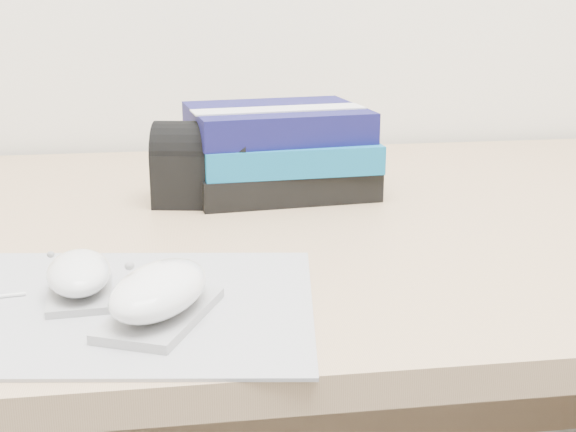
{
  "coord_description": "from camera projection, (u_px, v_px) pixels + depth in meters",
  "views": [
    {
      "loc": [
        -0.18,
        0.69,
        0.99
      ],
      "look_at": [
        -0.07,
        1.44,
        0.77
      ],
      "focal_mm": 50.0,
      "sensor_mm": 36.0,
      "label": 1
    }
  ],
  "objects": [
    {
      "name": "desk",
      "position": [
        315.0,
        369.0,
        1.07
      ],
      "size": [
        1.6,
        0.8,
        0.73
      ],
      "color": "tan",
      "rests_on": "ground"
    },
    {
      "name": "pouch",
      "position": [
        202.0,
        164.0,
        0.98
      ],
      "size": [
        0.13,
        0.1,
        0.1
      ],
      "color": "black",
      "rests_on": "desk"
    },
    {
      "name": "mouse_rear",
      "position": [
        79.0,
        276.0,
        0.68
      ],
      "size": [
        0.06,
        0.1,
        0.04
      ],
      "color": "gray",
      "rests_on": "mousepad"
    },
    {
      "name": "mouse_front",
      "position": [
        159.0,
        294.0,
        0.63
      ],
      "size": [
        0.11,
        0.13,
        0.05
      ],
      "color": "#9B9B9E",
      "rests_on": "mousepad"
    },
    {
      "name": "book_stack",
      "position": [
        280.0,
        150.0,
        1.03
      ],
      "size": [
        0.24,
        0.2,
        0.11
      ],
      "color": "black",
      "rests_on": "desk"
    },
    {
      "name": "mousepad",
      "position": [
        110.0,
        306.0,
        0.67
      ],
      "size": [
        0.37,
        0.31,
        0.0
      ],
      "primitive_type": "cube",
      "rotation": [
        0.0,
        0.0,
        -0.14
      ],
      "color": "gray",
      "rests_on": "desk"
    }
  ]
}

